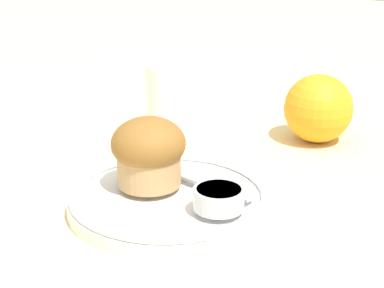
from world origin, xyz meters
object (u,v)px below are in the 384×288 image
object	(u,v)px
orange_fruit	(318,108)
juice_glass	(172,101)
muffin	(149,151)
butter_knife	(178,173)

from	to	relation	value
orange_fruit	juice_glass	size ratio (longest dim) A/B	0.90
muffin	orange_fruit	bearing A→B (deg)	59.99
butter_knife	orange_fruit	distance (m)	0.23
muffin	orange_fruit	world-z (taller)	muffin
muffin	juice_glass	size ratio (longest dim) A/B	0.78
muffin	butter_knife	distance (m)	0.05
muffin	juice_glass	world-z (taller)	juice_glass
muffin	butter_knife	bearing A→B (deg)	58.60
muffin	orange_fruit	distance (m)	0.27
juice_glass	orange_fruit	bearing A→B (deg)	13.63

